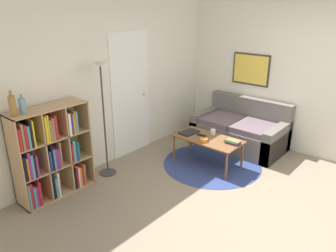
% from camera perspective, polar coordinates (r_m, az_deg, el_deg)
% --- Properties ---
extents(ground_plane, '(14.00, 14.00, 0.00)m').
position_cam_1_polar(ground_plane, '(4.31, 15.92, -14.47)').
color(ground_plane, gray).
extents(wall_back, '(7.13, 0.11, 2.60)m').
position_cam_1_polar(wall_back, '(5.22, -8.73, 7.89)').
color(wall_back, silver).
rests_on(wall_back, ground_plane).
extents(wall_right, '(0.08, 5.52, 2.60)m').
position_cam_1_polar(wall_right, '(6.09, 14.88, 9.38)').
color(wall_right, silver).
rests_on(wall_right, ground_plane).
extents(rug, '(1.55, 1.55, 0.01)m').
position_cam_1_polar(rug, '(5.32, 7.63, -6.57)').
color(rug, navy).
rests_on(rug, ground_plane).
extents(bookshelf, '(1.00, 0.34, 1.21)m').
position_cam_1_polar(bookshelf, '(4.51, -19.98, -4.56)').
color(bookshelf, tan).
rests_on(bookshelf, ground_plane).
extents(floor_lamp, '(0.26, 0.26, 1.71)m').
position_cam_1_polar(floor_lamp, '(4.61, -11.52, 7.37)').
color(floor_lamp, '#333333').
rests_on(floor_lamp, ground_plane).
extents(couch, '(0.89, 1.55, 0.83)m').
position_cam_1_polar(couch, '(5.98, 12.57, -0.84)').
color(couch, '#66605B').
rests_on(couch, ground_plane).
extents(coffee_table, '(0.54, 1.06, 0.45)m').
position_cam_1_polar(coffee_table, '(5.15, 6.92, -2.55)').
color(coffee_table, brown).
rests_on(coffee_table, ground_plane).
extents(laptop, '(0.33, 0.24, 0.02)m').
position_cam_1_polar(laptop, '(5.31, 3.66, -1.08)').
color(laptop, black).
rests_on(laptop, coffee_table).
extents(bowl, '(0.12, 0.12, 0.05)m').
position_cam_1_polar(bowl, '(4.99, 6.22, -2.45)').
color(bowl, orange).
rests_on(bowl, coffee_table).
extents(book_stack_on_table, '(0.14, 0.23, 0.06)m').
position_cam_1_polar(book_stack_on_table, '(4.99, 11.22, -2.71)').
color(book_stack_on_table, '#7F287A').
rests_on(book_stack_on_table, coffee_table).
extents(cup, '(0.08, 0.08, 0.08)m').
position_cam_1_polar(cup, '(5.28, 7.84, -1.01)').
color(cup, white).
rests_on(cup, coffee_table).
extents(remote, '(0.06, 0.15, 0.02)m').
position_cam_1_polar(remote, '(5.21, 5.86, -1.59)').
color(remote, black).
rests_on(remote, coffee_table).
extents(bottle_left, '(0.08, 0.08, 0.30)m').
position_cam_1_polar(bottle_left, '(4.09, -25.46, 3.24)').
color(bottle_left, olive).
rests_on(bottle_left, bookshelf).
extents(bottle_middle, '(0.08, 0.08, 0.23)m').
position_cam_1_polar(bottle_middle, '(4.15, -24.01, 3.26)').
color(bottle_middle, '#6B93A3').
rests_on(bottle_middle, bookshelf).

